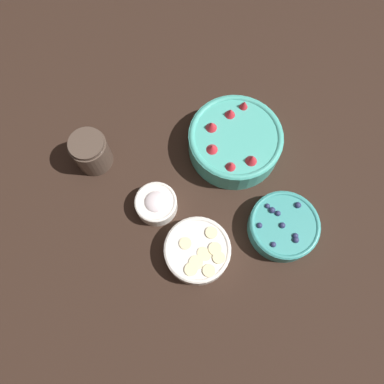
% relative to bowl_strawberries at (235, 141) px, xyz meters
% --- Properties ---
extents(ground_plane, '(4.00, 4.00, 0.00)m').
position_rel_bowl_strawberries_xyz_m(ground_plane, '(-0.21, -0.03, -0.04)').
color(ground_plane, black).
extents(bowl_strawberries, '(0.23, 0.23, 0.10)m').
position_rel_bowl_strawberries_xyz_m(bowl_strawberries, '(0.00, 0.00, 0.00)').
color(bowl_strawberries, '#47AD9E').
rests_on(bowl_strawberries, ground_plane).
extents(bowl_blueberries, '(0.16, 0.16, 0.06)m').
position_rel_bowl_strawberries_xyz_m(bowl_blueberries, '(-0.04, -0.24, -0.01)').
color(bowl_blueberries, teal).
rests_on(bowl_blueberries, ground_plane).
extents(bowl_bananas, '(0.15, 0.15, 0.05)m').
position_rel_bowl_strawberries_xyz_m(bowl_bananas, '(-0.24, -0.17, -0.02)').
color(bowl_bananas, white).
rests_on(bowl_bananas, ground_plane).
extents(bowl_cream, '(0.10, 0.10, 0.05)m').
position_rel_bowl_strawberries_xyz_m(bowl_cream, '(-0.25, -0.01, -0.02)').
color(bowl_cream, white).
rests_on(bowl_cream, ground_plane).
extents(jar_chocolate, '(0.09, 0.09, 0.10)m').
position_rel_bowl_strawberries_xyz_m(jar_chocolate, '(-0.31, 0.19, 0.00)').
color(jar_chocolate, '#4C3D33').
rests_on(jar_chocolate, ground_plane).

